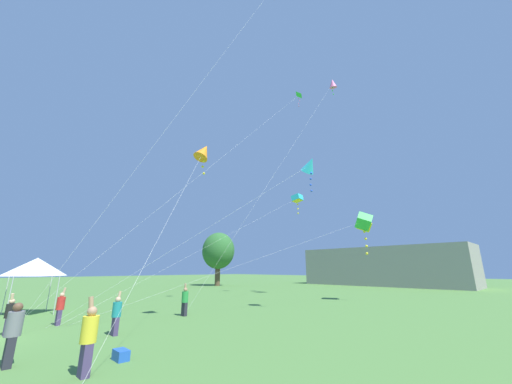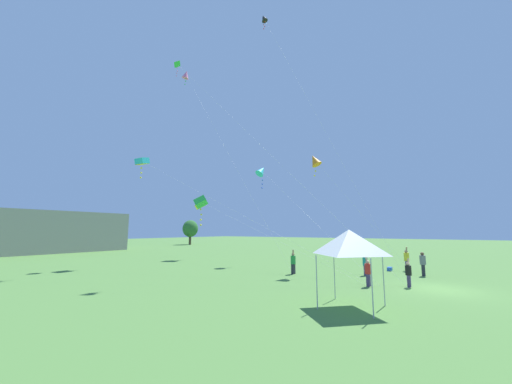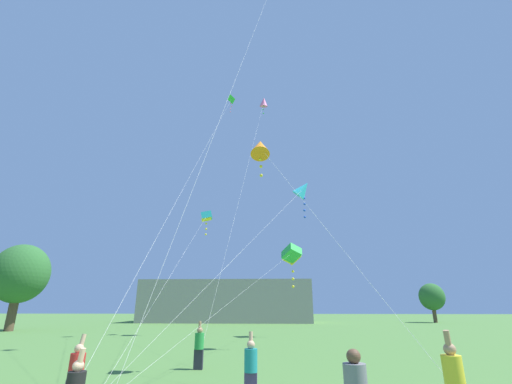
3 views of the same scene
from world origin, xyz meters
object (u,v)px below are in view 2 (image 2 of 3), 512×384
object	(u,v)px
kite_pink_diamond_3	(186,75)
person_yellow_shirt	(407,259)
person_red_shirt	(368,272)
kite_cyan_diamond_5	(262,171)
festival_tent	(349,242)
cooler_box	(390,269)
person_teal_shirt	(365,264)
person_black_shirt	(408,273)
kite_green_box_0	(201,203)
kite_green_delta_2	(179,67)
kite_cyan_box_1	(142,162)
person_green_shirt	(293,262)
person_grey_shirt	(423,263)
kite_black_diamond_6	(264,19)
kite_orange_diamond_4	(315,160)

from	to	relation	value
kite_pink_diamond_3	person_yellow_shirt	bearing A→B (deg)	-78.84
person_red_shirt	person_yellow_shirt	distance (m)	9.22
kite_pink_diamond_3	kite_cyan_diamond_5	distance (m)	17.02
festival_tent	cooler_box	xyz separation A→B (m)	(13.95, 0.68, -2.80)
kite_cyan_diamond_5	cooler_box	bearing A→B (deg)	-85.57
person_red_shirt	kite_pink_diamond_3	world-z (taller)	kite_pink_diamond_3
person_red_shirt	person_yellow_shirt	xyz separation A→B (m)	(9.14, -1.15, 0.10)
kite_pink_diamond_3	cooler_box	bearing A→B (deg)	-80.25
person_teal_shirt	person_black_shirt	xyz separation A→B (m)	(-3.33, -3.39, -0.05)
cooler_box	kite_green_box_0	world-z (taller)	kite_green_box_0
cooler_box	person_black_shirt	world-z (taller)	person_black_shirt
person_teal_shirt	kite_pink_diamond_3	bearing A→B (deg)	-29.10
cooler_box	person_red_shirt	xyz separation A→B (m)	(-8.32, -0.13, 0.74)
person_teal_shirt	cooler_box	bearing A→B (deg)	-135.64
festival_tent	person_yellow_shirt	bearing A→B (deg)	-2.31
kite_green_delta_2	kite_cyan_box_1	bearing A→B (deg)	134.71
person_red_shirt	person_green_shirt	size ratio (longest dim) A/B	0.96
person_black_shirt	kite_green_box_0	xyz separation A→B (m)	(5.71, 24.03, 6.19)
person_green_shirt	kite_cyan_diamond_5	xyz separation A→B (m)	(5.39, 6.54, 9.28)
cooler_box	kite_green_delta_2	bearing A→B (deg)	109.63
kite_green_box_0	kite_pink_diamond_3	size ratio (longest dim) A/B	0.92
festival_tent	person_teal_shirt	distance (m)	10.52
person_teal_shirt	kite_cyan_diamond_5	world-z (taller)	kite_cyan_diamond_5
person_grey_shirt	person_yellow_shirt	world-z (taller)	person_yellow_shirt
cooler_box	kite_cyan_diamond_5	size ratio (longest dim) A/B	0.04
kite_black_diamond_6	kite_green_box_0	bearing A→B (deg)	82.74
person_grey_shirt	kite_green_delta_2	world-z (taller)	kite_green_delta_2
person_yellow_shirt	person_teal_shirt	xyz separation A→B (m)	(-4.62, 2.39, -0.10)
kite_cyan_box_1	kite_black_diamond_6	bearing A→B (deg)	-59.13
kite_green_box_0	kite_cyan_box_1	xyz separation A→B (m)	(-8.19, 0.80, 3.86)
person_green_shirt	person_black_shirt	bearing A→B (deg)	-50.57
kite_orange_diamond_4	kite_black_diamond_6	xyz separation A→B (m)	(0.87, 5.97, 17.53)
festival_tent	person_grey_shirt	bearing A→B (deg)	-9.20
person_grey_shirt	kite_cyan_diamond_5	bearing A→B (deg)	-87.66
person_teal_shirt	kite_cyan_diamond_5	bearing A→B (deg)	-43.01
person_teal_shirt	kite_black_diamond_6	distance (m)	28.32
cooler_box	person_teal_shirt	world-z (taller)	person_teal_shirt
kite_green_box_0	kite_pink_diamond_3	bearing A→B (deg)	161.16
person_yellow_shirt	kite_pink_diamond_3	size ratio (longest dim) A/B	0.08
kite_pink_diamond_3	kite_cyan_diamond_5	xyz separation A→B (m)	(2.90, -9.92, -13.53)
kite_orange_diamond_4	kite_cyan_diamond_5	world-z (taller)	kite_cyan_diamond_5
person_grey_shirt	person_yellow_shirt	xyz separation A→B (m)	(2.44, 1.40, 0.02)
kite_cyan_diamond_5	person_green_shirt	bearing A→B (deg)	-129.47
kite_green_box_0	kite_black_diamond_6	world-z (taller)	kite_black_diamond_6
festival_tent	person_grey_shirt	size ratio (longest dim) A/B	1.95
kite_orange_diamond_4	person_teal_shirt	bearing A→B (deg)	-92.16
person_teal_shirt	kite_cyan_box_1	bearing A→B (deg)	-14.15
person_green_shirt	kite_cyan_diamond_5	distance (m)	12.57
person_red_shirt	kite_black_diamond_6	xyz separation A→B (m)	(5.54, 11.25, 26.47)
person_grey_shirt	kite_green_box_0	distance (m)	25.18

